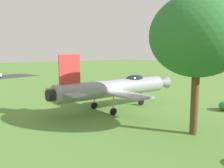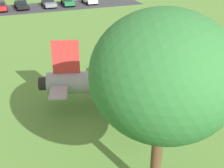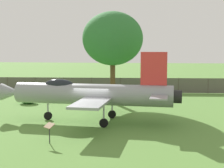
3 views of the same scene
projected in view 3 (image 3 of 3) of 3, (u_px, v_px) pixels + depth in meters
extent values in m
plane|color=#568438|center=(93.00, 122.00, 22.89)|extent=(200.00, 200.00, 0.00)
cylinder|color=gray|center=(93.00, 94.00, 22.67)|extent=(2.23, 11.46, 1.50)
cone|color=gray|center=(11.00, 92.00, 23.86)|extent=(1.38, 1.68, 1.28)
cylinder|color=black|center=(177.00, 97.00, 21.54)|extent=(0.94, 0.66, 0.90)
ellipsoid|color=black|center=(59.00, 85.00, 23.07)|extent=(1.04, 2.25, 0.84)
cube|color=red|center=(154.00, 69.00, 21.64)|extent=(0.25, 1.81, 2.27)
cube|color=gray|center=(91.00, 103.00, 19.96)|extent=(3.98, 2.17, 0.16)
cube|color=gray|center=(108.00, 92.00, 25.20)|extent=(3.98, 2.17, 0.16)
cube|color=gray|center=(159.00, 98.00, 20.13)|extent=(1.87, 1.21, 0.10)
cube|color=gray|center=(161.00, 91.00, 23.35)|extent=(1.87, 1.21, 0.10)
cylinder|color=#A5A8AD|center=(48.00, 105.00, 23.42)|extent=(0.12, 0.12, 1.55)
cylinder|color=black|center=(48.00, 116.00, 23.50)|extent=(0.22, 0.61, 0.60)
cylinder|color=#A5A8AD|center=(104.00, 112.00, 21.14)|extent=(0.12, 0.12, 1.55)
cylinder|color=black|center=(104.00, 123.00, 21.22)|extent=(0.22, 0.61, 0.60)
cylinder|color=#A5A8AD|center=(112.00, 104.00, 23.97)|extent=(0.12, 0.12, 1.55)
cylinder|color=black|center=(112.00, 114.00, 24.05)|extent=(0.22, 0.61, 0.60)
cylinder|color=brown|center=(113.00, 80.00, 30.71)|extent=(0.49, 0.49, 4.58)
ellipsoid|color=#2D7033|center=(113.00, 39.00, 30.28)|extent=(6.01, 5.79, 5.13)
cylinder|color=#4C4238|center=(208.00, 86.00, 37.46)|extent=(0.08, 0.08, 1.83)
cylinder|color=#4C4238|center=(179.00, 86.00, 37.67)|extent=(0.08, 0.08, 1.83)
cylinder|color=#4C4238|center=(149.00, 85.00, 37.88)|extent=(0.08, 0.08, 1.83)
cylinder|color=#4C4238|center=(120.00, 85.00, 38.10)|extent=(0.08, 0.08, 1.83)
cylinder|color=#4C4238|center=(92.00, 85.00, 38.31)|extent=(0.08, 0.08, 1.83)
cylinder|color=#4C4238|center=(63.00, 85.00, 38.53)|extent=(0.08, 0.08, 1.83)
cylinder|color=#4C4238|center=(35.00, 85.00, 38.74)|extent=(0.08, 0.08, 1.83)
cylinder|color=#4C4238|center=(8.00, 84.00, 38.95)|extent=(0.08, 0.08, 1.83)
cylinder|color=#4C4238|center=(106.00, 78.00, 38.11)|extent=(2.11, 31.09, 0.05)
cube|color=#59544C|center=(106.00, 85.00, 38.21)|extent=(2.08, 31.09, 1.75)
ellipsoid|color=#387F3D|center=(28.00, 99.00, 30.54)|extent=(1.50, 1.74, 0.88)
ellipsoid|color=#235B26|center=(134.00, 92.00, 35.44)|extent=(2.06, 1.68, 0.91)
cylinder|color=#333333|center=(50.00, 136.00, 17.57)|extent=(0.06, 0.06, 0.90)
cube|color=olive|center=(49.00, 125.00, 17.51)|extent=(0.68, 0.72, 0.25)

